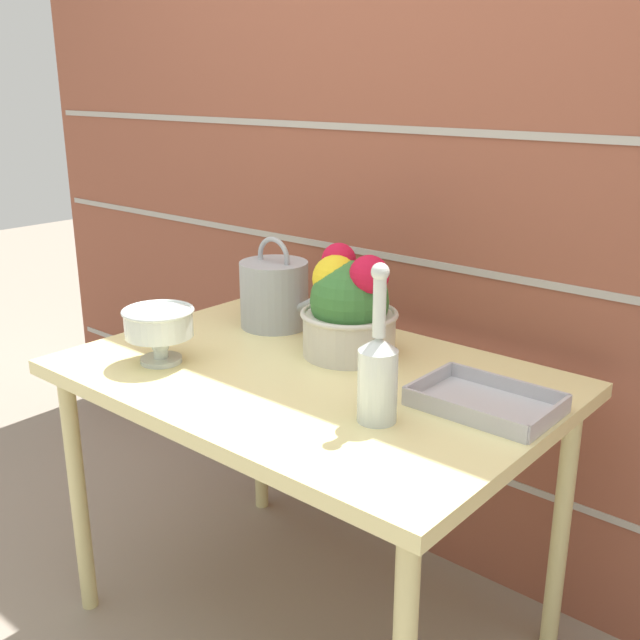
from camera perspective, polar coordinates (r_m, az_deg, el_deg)
ground_plane at (r=2.19m, az=-0.74°, el=-22.20°), size 12.00×12.00×0.00m
brick_wall at (r=2.13m, az=8.74°, el=9.27°), size 3.60×0.08×2.20m
patio_table at (r=1.83m, az=-0.82°, el=-5.94°), size 1.17×0.80×0.74m
watering_can at (r=2.11m, az=-3.44°, el=2.04°), size 0.34×0.19×0.26m
crystal_pedestal_bowl at (r=1.87m, az=-12.17°, el=-0.38°), size 0.18×0.18×0.14m
flower_planter at (r=1.88m, az=2.29°, el=0.94°), size 0.25×0.25×0.28m
glass_decanter at (r=1.52m, az=4.42°, el=-3.91°), size 0.08×0.08×0.33m
wire_tray at (r=1.65m, az=12.48°, el=-6.23°), size 0.30×0.20×0.04m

